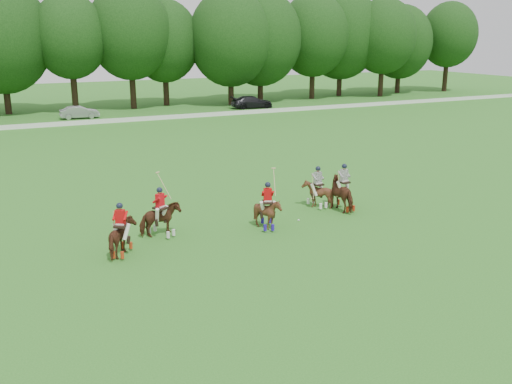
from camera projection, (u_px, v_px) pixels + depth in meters
name	position (u px, v px, depth m)	size (l,w,h in m)	color
ground	(266.00, 256.00, 22.76)	(180.00, 180.00, 0.00)	#29691E
tree_line	(73.00, 37.00, 62.40)	(117.98, 14.32, 14.75)	black
boundary_rail	(93.00, 122.00, 55.71)	(120.00, 0.10, 0.44)	white
car_mid	(79.00, 112.00, 59.30)	(1.38, 3.95, 1.30)	#9C9DA2
car_right	(252.00, 102.00, 67.55)	(2.03, 4.98, 1.45)	black
polo_red_a	(122.00, 237.00, 22.60)	(1.57, 1.88, 2.18)	#441F12
polo_red_b	(161.00, 219.00, 24.75)	(1.92, 1.85, 2.75)	#441F12
polo_red_c	(268.00, 212.00, 25.73)	(1.55, 1.63, 2.72)	#441F12
polo_stripe_a	(343.00, 193.00, 28.45)	(1.25, 2.04, 2.37)	#441F12
polo_stripe_b	(317.00, 193.00, 28.91)	(1.28, 1.40, 2.14)	#441F12
polo_ball	(299.00, 220.00, 26.94)	(0.09, 0.09, 0.09)	white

